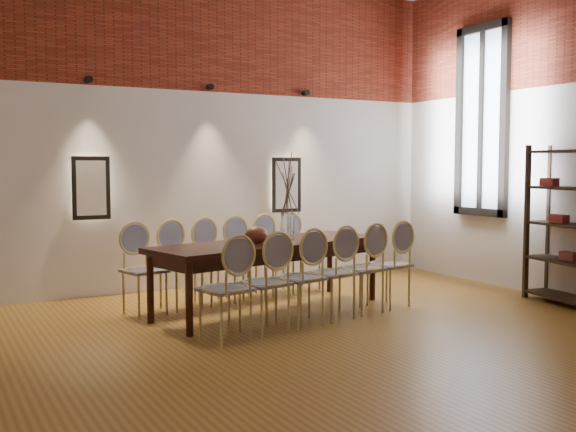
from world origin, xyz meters
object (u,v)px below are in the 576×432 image
chair_far_b (181,266)px  bowl (257,235)px  chair_near_b (264,283)px  vase (288,226)px  chair_near_f (389,265)px  chair_far_a (145,270)px  chair_near_e (361,269)px  dining_table (270,276)px  chair_near_a (225,289)px  chair_near_c (299,278)px  shelving_rack (566,225)px  book (243,240)px  chair_far_e (275,255)px  chair_near_d (332,273)px  chair_far_f (302,252)px  chair_far_c (215,262)px  chair_far_d (246,259)px

chair_far_b → bowl: size_ratio=3.92×
chair_near_b → vase: (0.74, 0.90, 0.43)m
chair_near_b → chair_near_f: 1.78m
chair_far_a → chair_near_f: bearing=147.5°
chair_near_b → chair_near_e: (1.30, 0.30, 0.00)m
dining_table → chair_near_a: bearing=-147.5°
chair_far_b → dining_table: bearing=133.3°
chair_near_c → shelving_rack: size_ratio=0.52×
bowl → chair_far_a: bearing=152.3°
bowl → book: (-0.06, 0.21, -0.07)m
chair_near_c → chair_near_f: bearing=0.0°
chair_far_e → chair_near_a: bearing=38.5°
dining_table → chair_near_f: 1.32m
book → shelving_rack: (3.34, -1.41, 0.14)m
bowl → shelving_rack: size_ratio=0.13×
chair_near_d → bowl: chair_near_d is taller
chair_near_e → dining_table: bearing=133.3°
dining_table → book: size_ratio=10.29×
chair_far_f → bowl: chair_far_f is taller
chair_near_c → chair_near_d: 0.45m
shelving_rack → chair_far_c: bearing=160.1°
chair_near_f → chair_far_c: same height
chair_far_a → book: bearing=148.0°
dining_table → chair_near_e: chair_near_e is taller
chair_far_a → chair_far_b: same height
chair_near_c → bowl: (-0.15, 0.64, 0.37)m
chair_near_c → chair_far_b: same height
chair_far_a → chair_far_b: 0.45m
vase → book: vase is taller
chair_far_c → chair_far_f: (1.30, 0.30, 0.00)m
chair_near_b → book: 1.02m
chair_near_c → chair_far_c: same height
bowl → chair_far_e: bearing=53.2°
chair_near_b → book: size_ratio=3.62×
dining_table → book: book is taller
chair_far_f → vase: (-0.68, -0.88, 0.43)m
book → chair_near_e: bearing=-31.1°
dining_table → chair_near_b: 0.98m
chair_near_b → chair_near_c: 0.45m
chair_far_a → shelving_rack: shelving_rack is taller
chair_near_d → chair_near_e: bearing=0.0°
chair_near_d → shelving_rack: 2.80m
chair_far_c → chair_far_f: 1.34m
chair_far_c → vase: (0.62, -0.59, 0.43)m
shelving_rack → chair_far_d: bearing=155.4°
chair_near_e → chair_far_d: 1.49m
book → chair_far_f: bearing=34.6°
chair_near_c → chair_far_a: size_ratio=1.00×
chair_far_a → chair_far_e: bearing=-180.0°
chair_near_e → chair_far_e: (-0.31, 1.38, 0.00)m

